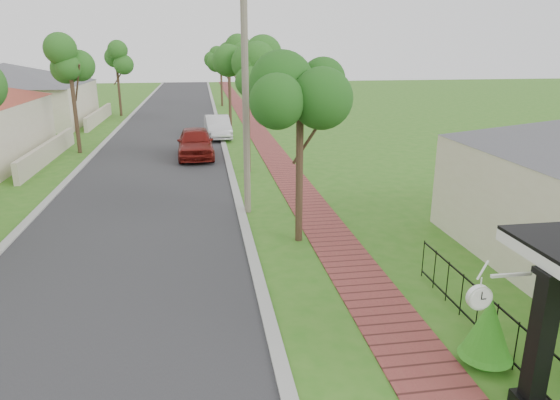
{
  "coord_description": "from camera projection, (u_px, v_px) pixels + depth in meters",
  "views": [
    {
      "loc": [
        -0.6,
        -7.17,
        5.75
      ],
      "look_at": [
        1.53,
        6.46,
        1.5
      ],
      "focal_mm": 32.0,
      "sensor_mm": 36.0,
      "label": 1
    }
  ],
  "objects": [
    {
      "name": "utility_pole",
      "position": [
        246.0,
        96.0,
        16.9
      ],
      "size": [
        1.2,
        0.24,
        8.18
      ],
      "color": "#796D5E",
      "rests_on": "ground"
    },
    {
      "name": "station_clock",
      "position": [
        482.0,
        295.0,
        7.96
      ],
      "size": [
        1.06,
        0.13,
        0.59
      ],
      "color": "white",
      "rests_on": "ground"
    },
    {
      "name": "ground",
      "position": [
        250.0,
        397.0,
        8.55
      ],
      "size": [
        160.0,
        160.0,
        0.0
      ],
      "primitive_type": "plane",
      "color": "#2F6D19",
      "rests_on": "ground"
    },
    {
      "name": "far_house_grey",
      "position": [
        9.0,
        94.0,
        37.75
      ],
      "size": [
        15.56,
        15.56,
        4.6
      ],
      "color": "beige",
      "rests_on": "ground"
    },
    {
      "name": "porch_post",
      "position": [
        539.0,
        350.0,
        7.95
      ],
      "size": [
        0.48,
        0.48,
        2.52
      ],
      "color": "black",
      "rests_on": "ground"
    },
    {
      "name": "road",
      "position": [
        159.0,
        158.0,
        26.99
      ],
      "size": [
        7.0,
        120.0,
        0.02
      ],
      "primitive_type": "cube",
      "color": "#28282B",
      "rests_on": "ground"
    },
    {
      "name": "near_tree",
      "position": [
        300.0,
        106.0,
        14.27
      ],
      "size": [
        2.02,
        2.02,
        5.18
      ],
      "color": "#382619",
      "rests_on": "ground"
    },
    {
      "name": "kerb_left",
      "position": [
        89.0,
        160.0,
        26.45
      ],
      "size": [
        0.3,
        120.0,
        0.1
      ],
      "primitive_type": "cube",
      "color": "#9E9E99",
      "rests_on": "ground"
    },
    {
      "name": "picket_fence",
      "position": [
        516.0,
        345.0,
        9.12
      ],
      "size": [
        0.03,
        8.02,
        1.0
      ],
      "color": "black",
      "rests_on": "ground"
    },
    {
      "name": "sidewalk",
      "position": [
        273.0,
        154.0,
        27.92
      ],
      "size": [
        1.5,
        120.0,
        0.03
      ],
      "primitive_type": "cube",
      "color": "brown",
      "rests_on": "ground"
    },
    {
      "name": "parked_car_white",
      "position": [
        218.0,
        127.0,
        32.58
      ],
      "size": [
        1.76,
        4.4,
        1.42
      ],
      "primitive_type": "imported",
      "rotation": [
        0.0,
        0.0,
        0.06
      ],
      "color": "silver",
      "rests_on": "ground"
    },
    {
      "name": "street_trees",
      "position": [
        164.0,
        66.0,
        32.14
      ],
      "size": [
        10.7,
        37.65,
        5.89
      ],
      "color": "#382619",
      "rests_on": "ground"
    },
    {
      "name": "kerb_right",
      "position": [
        226.0,
        155.0,
        27.53
      ],
      "size": [
        0.3,
        120.0,
        0.1
      ],
      "primitive_type": "cube",
      "color": "#9E9E99",
      "rests_on": "ground"
    },
    {
      "name": "parked_car_red",
      "position": [
        195.0,
        143.0,
        26.81
      ],
      "size": [
        1.98,
        4.71,
        1.59
      ],
      "primitive_type": "imported",
      "rotation": [
        0.0,
        0.0,
        0.02
      ],
      "color": "maroon",
      "rests_on": "ground"
    }
  ]
}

